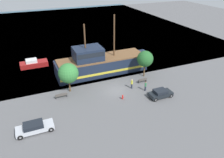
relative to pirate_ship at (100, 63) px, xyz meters
The scene contains 13 objects.
ground_plane 7.90m from the pirate_ship, 90.51° to the right, with size 160.00×160.00×0.00m, color #5B5B5E.
water_surface 36.42m from the pirate_ship, 90.11° to the left, with size 80.00×80.00×0.00m, color #33566B.
pirate_ship is the anchor object (origin of this frame).
moored_boat_dockside 14.57m from the pirate_ship, 145.55° to the left, with size 5.56×2.32×1.64m.
parked_car_curb_front 13.72m from the pirate_ship, 65.02° to the right, with size 3.82×1.87×1.32m.
parked_car_curb_mid 19.09m from the pirate_ship, 136.61° to the right, with size 4.69×1.91×1.33m.
fire_hydrant 10.70m from the pirate_ship, 90.85° to the right, with size 0.42×0.25×0.76m.
bench_promenade_east 11.22m from the pirate_ship, 145.09° to the right, with size 1.89×0.45×0.85m.
bench_promenade_west 9.04m from the pirate_ship, 51.18° to the right, with size 1.65×0.45×0.85m.
pedestrian_walking_near 8.62m from the pirate_ship, 71.09° to the right, with size 0.32×0.32×1.77m.
pedestrian_walking_far 10.75m from the pirate_ship, 64.84° to the right, with size 0.32×0.32×1.72m.
tree_row_east 8.90m from the pirate_ship, 146.42° to the right, with size 3.33×3.33×5.09m.
tree_row_mideast 8.75m from the pirate_ship, 34.17° to the right, with size 3.03×3.03×5.12m.
Camera 1 is at (-13.16, -29.39, 19.16)m, focal length 35.00 mm.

